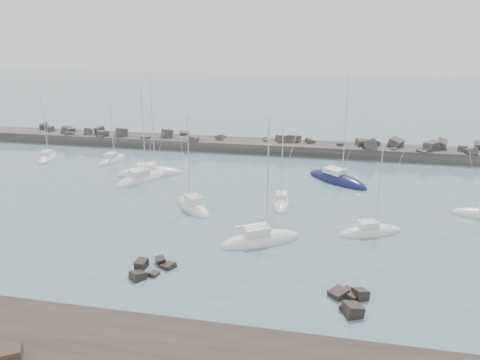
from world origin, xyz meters
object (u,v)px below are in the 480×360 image
sailboat_1 (48,158)px  sailboat_6 (281,203)px  sailboat_5 (193,207)px  sailboat_8 (337,180)px  sailboat_3 (142,179)px  sailboat_4 (150,173)px  sailboat_13 (370,232)px  sailboat_14 (112,160)px  sailboat_7 (260,241)px

sailboat_1 → sailboat_6: 44.72m
sailboat_5 → sailboat_8: (17.60, 14.99, -0.01)m
sailboat_1 → sailboat_5: size_ratio=0.98×
sailboat_3 → sailboat_4: (-0.08, 3.20, -0.01)m
sailboat_4 → sailboat_13: 35.94m
sailboat_1 → sailboat_8: bearing=-3.3°
sailboat_3 → sailboat_8: 28.88m
sailboat_5 → sailboat_6: sailboat_5 is taller
sailboat_4 → sailboat_6: sailboat_4 is taller
sailboat_8 → sailboat_13: sailboat_8 is taller
sailboat_1 → sailboat_3: sailboat_3 is taller
sailboat_6 → sailboat_4: bearing=157.3°
sailboat_3 → sailboat_4: 3.20m
sailboat_5 → sailboat_14: (-20.06, 18.68, -0.02)m
sailboat_7 → sailboat_13: sailboat_7 is taller
sailboat_6 → sailboat_13: bearing=-33.4°
sailboat_13 → sailboat_14: bearing=152.1°
sailboat_1 → sailboat_13: 57.14m
sailboat_6 → sailboat_13: sailboat_13 is taller
sailboat_5 → sailboat_13: (21.31, -3.26, -0.03)m
sailboat_1 → sailboat_5: 36.45m
sailboat_6 → sailboat_14: sailboat_14 is taller
sailboat_8 → sailboat_13: bearing=-78.5°
sailboat_7 → sailboat_13: size_ratio=1.22×
sailboat_8 → sailboat_13: (3.71, -18.25, -0.02)m
sailboat_3 → sailboat_14: 13.01m
sailboat_1 → sailboat_3: bearing=-21.4°
sailboat_4 → sailboat_1: bearing=166.5°
sailboat_4 → sailboat_6: size_ratio=1.42×
sailboat_1 → sailboat_4: sailboat_4 is taller
sailboat_5 → sailboat_14: bearing=137.0°
sailboat_1 → sailboat_7: (41.68, -25.70, 0.02)m
sailboat_14 → sailboat_1: bearing=-175.7°
sailboat_4 → sailboat_5: (10.85, -12.78, 0.02)m
sailboat_3 → sailboat_13: sailboat_3 is taller
sailboat_8 → sailboat_7: bearing=-108.7°
sailboat_1 → sailboat_3: (21.03, -8.22, 0.02)m
sailboat_3 → sailboat_5: bearing=-41.6°
sailboat_3 → sailboat_7: bearing=-40.2°
sailboat_1 → sailboat_4: size_ratio=0.78×
sailboat_7 → sailboat_8: sailboat_8 is taller
sailboat_1 → sailboat_13: (53.11, -21.07, 0.00)m
sailboat_7 → sailboat_13: 12.34m
sailboat_4 → sailboat_14: size_ratio=1.38×
sailboat_1 → sailboat_3: size_ratio=0.82×
sailboat_4 → sailboat_14: sailboat_4 is taller
sailboat_4 → sailboat_3: bearing=-88.6°
sailboat_8 → sailboat_14: (-37.66, 3.69, -0.01)m
sailboat_8 → sailboat_6: bearing=-121.7°
sailboat_3 → sailboat_7: 27.05m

